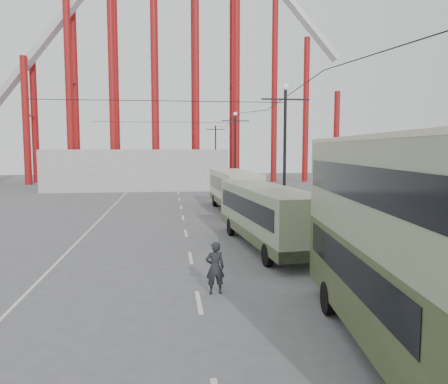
{
  "coord_description": "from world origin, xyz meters",
  "views": [
    {
      "loc": [
        -1.9,
        -10.1,
        5.09
      ],
      "look_at": [
        0.69,
        10.86,
        3.0
      ],
      "focal_mm": 35.0,
      "sensor_mm": 36.0,
      "label": 1
    }
  ],
  "objects": [
    {
      "name": "ground",
      "position": [
        0.0,
        0.0,
        0.0
      ],
      "size": [
        160.0,
        160.0,
        0.0
      ],
      "primitive_type": "plane",
      "color": "#535356",
      "rests_on": "ground"
    },
    {
      "name": "road_markings",
      "position": [
        -0.86,
        19.7,
        0.01
      ],
      "size": [
        12.52,
        120.0,
        0.01
      ],
      "color": "silver",
      "rests_on": "ground"
    },
    {
      "name": "lamp_post_mid",
      "position": [
        5.6,
        18.0,
        4.68
      ],
      "size": [
        3.2,
        0.44,
        9.32
      ],
      "color": "black",
      "rests_on": "ground"
    },
    {
      "name": "lamp_post_far",
      "position": [
        5.6,
        40.0,
        4.68
      ],
      "size": [
        3.2,
        0.44,
        9.32
      ],
      "color": "black",
      "rests_on": "ground"
    },
    {
      "name": "lamp_post_distant",
      "position": [
        5.6,
        62.0,
        4.68
      ],
      "size": [
        3.2,
        0.44,
        9.32
      ],
      "color": "black",
      "rests_on": "ground"
    },
    {
      "name": "roller_coaster",
      "position": [
        -2.49,
        56.89,
        22.92
      ],
      "size": [
        52.95,
        5.0,
        55.48
      ],
      "color": "maroon",
      "rests_on": "ground"
    },
    {
      "name": "fairground_shed",
      "position": [
        -6.0,
        47.0,
        2.5
      ],
      "size": [
        22.0,
        10.0,
        5.0
      ],
      "primitive_type": "cube",
      "color": "#9A9A95",
      "rests_on": "ground"
    },
    {
      "name": "double_decker_bus",
      "position": [
        3.71,
        -0.46,
        3.03
      ],
      "size": [
        3.66,
        10.3,
        5.41
      ],
      "rotation": [
        0.0,
        0.0,
        -0.11
      ],
      "color": "#333E21",
      "rests_on": "ground"
    },
    {
      "name": "single_decker_green",
      "position": [
        3.04,
        11.87,
        1.76
      ],
      "size": [
        3.52,
        11.19,
        3.11
      ],
      "rotation": [
        0.0,
        0.0,
        0.09
      ],
      "color": "gray",
      "rests_on": "ground"
    },
    {
      "name": "single_decker_cream",
      "position": [
        3.31,
        25.36,
        1.84
      ],
      "size": [
        3.11,
        10.59,
        3.26
      ],
      "rotation": [
        0.0,
        0.0,
        0.04
      ],
      "color": "#BEBA99",
      "rests_on": "ground"
    },
    {
      "name": "pedestrian",
      "position": [
        -0.37,
        4.81,
        0.93
      ],
      "size": [
        0.71,
        0.5,
        1.86
      ],
      "primitive_type": "imported",
      "rotation": [
        0.0,
        0.0,
        3.22
      ],
      "color": "black",
      "rests_on": "ground"
    }
  ]
}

